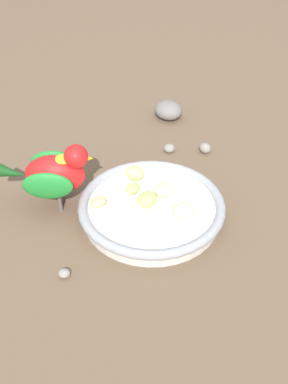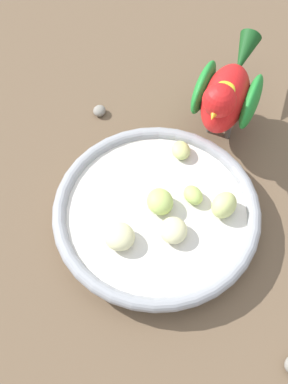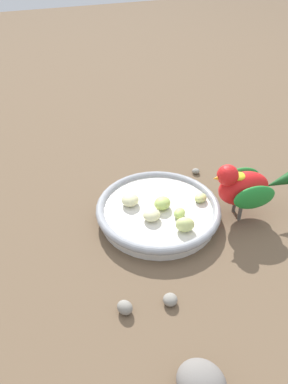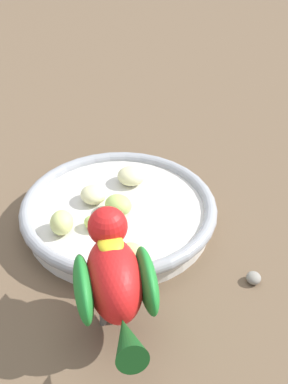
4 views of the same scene
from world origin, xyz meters
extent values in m
plane|color=brown|center=(0.00, 0.00, 0.00)|extent=(4.00, 4.00, 0.00)
cylinder|color=beige|center=(-0.03, -0.02, 0.01)|extent=(0.21, 0.21, 0.02)
torus|color=#93969B|center=(-0.03, -0.02, 0.02)|extent=(0.23, 0.23, 0.02)
ellipsoid|color=#C6D17A|center=(-0.10, -0.04, 0.04)|extent=(0.04, 0.04, 0.02)
ellipsoid|color=beige|center=(-0.05, 0.00, 0.03)|extent=(0.04, 0.04, 0.02)
ellipsoid|color=#B2CC66|center=(-0.06, -0.05, 0.03)|extent=(0.03, 0.03, 0.02)
ellipsoid|color=#B2CC66|center=(-0.03, -0.03, 0.04)|extent=(0.04, 0.04, 0.02)
ellipsoid|color=beige|center=(0.01, 0.02, 0.03)|extent=(0.05, 0.05, 0.02)
ellipsoid|color=#C6D17A|center=(-0.04, -0.11, 0.03)|extent=(0.03, 0.03, 0.01)
cylinder|color=#59544C|center=(-0.08, -0.16, 0.01)|extent=(0.01, 0.01, 0.03)
cylinder|color=#59544C|center=(-0.06, -0.17, 0.01)|extent=(0.01, 0.01, 0.03)
ellipsoid|color=red|center=(-0.07, -0.17, 0.06)|extent=(0.07, 0.10, 0.06)
ellipsoid|color=#1E7F2D|center=(-0.10, -0.17, 0.06)|extent=(0.03, 0.08, 0.05)
ellipsoid|color=#1E7F2D|center=(-0.05, -0.18, 0.06)|extent=(0.03, 0.08, 0.05)
cone|color=#144719|center=(-0.08, -0.24, 0.07)|extent=(0.04, 0.06, 0.04)
sphere|color=red|center=(-0.07, -0.13, 0.10)|extent=(0.04, 0.04, 0.04)
cone|color=orange|center=(-0.07, -0.12, 0.09)|extent=(0.02, 0.02, 0.01)
ellipsoid|color=yellow|center=(-0.07, -0.15, 0.09)|extent=(0.03, 0.03, 0.01)
ellipsoid|color=slate|center=(-0.33, 0.06, 0.02)|extent=(0.08, 0.08, 0.04)
ellipsoid|color=gray|center=(0.08, -0.16, 0.01)|extent=(0.02, 0.02, 0.01)
ellipsoid|color=gray|center=(-0.19, 0.10, 0.01)|extent=(0.03, 0.03, 0.02)
ellipsoid|color=gray|center=(-0.20, 0.04, 0.01)|extent=(0.03, 0.03, 0.02)
camera|label=1|loc=(0.53, -0.11, 0.50)|focal=44.64mm
camera|label=2|loc=(-0.08, 0.26, 0.55)|focal=51.07mm
camera|label=3|loc=(-0.49, 0.19, 0.45)|focal=34.11mm
camera|label=4|loc=(-0.17, -0.54, 0.45)|focal=54.76mm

